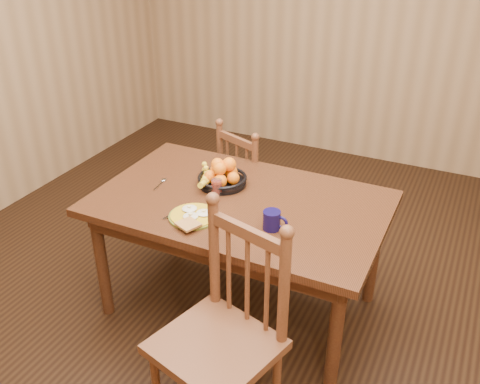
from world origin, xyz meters
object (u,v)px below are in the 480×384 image
at_px(chair_near, 223,337).
at_px(fruit_bowl, 221,176).
at_px(coffee_mug, 273,220).
at_px(breakfast_plate, 193,216).
at_px(chair_far, 251,187).
at_px(dining_table, 240,213).

bearing_deg(chair_near, fruit_bowl, 133.10).
bearing_deg(fruit_bowl, chair_near, -62.39).
relative_size(chair_near, coffee_mug, 8.08).
distance_m(breakfast_plate, coffee_mug, 0.42).
xyz_separation_m(coffee_mug, fruit_bowl, (-0.46, 0.32, 0.00)).
bearing_deg(chair_far, chair_near, 130.98).
xyz_separation_m(dining_table, chair_near, (0.29, -0.78, -0.14)).
relative_size(chair_far, chair_near, 0.85).
height_order(dining_table, breakfast_plate, breakfast_plate).
height_order(coffee_mug, fruit_bowl, fruit_bowl).
distance_m(coffee_mug, fruit_bowl, 0.55).
bearing_deg(chair_far, fruit_bowl, 117.21).
distance_m(chair_near, breakfast_plate, 0.70).
bearing_deg(dining_table, chair_far, 109.33).
distance_m(dining_table, chair_far, 0.76).
xyz_separation_m(chair_far, coffee_mug, (0.52, -0.88, 0.36)).
bearing_deg(coffee_mug, chair_near, -88.71).
distance_m(breakfast_plate, fruit_bowl, 0.40).
xyz_separation_m(breakfast_plate, coffee_mug, (0.41, 0.08, 0.04)).
xyz_separation_m(dining_table, fruit_bowl, (-0.18, 0.12, 0.14)).
bearing_deg(chair_near, dining_table, 125.90).
bearing_deg(fruit_bowl, coffee_mug, -34.73).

